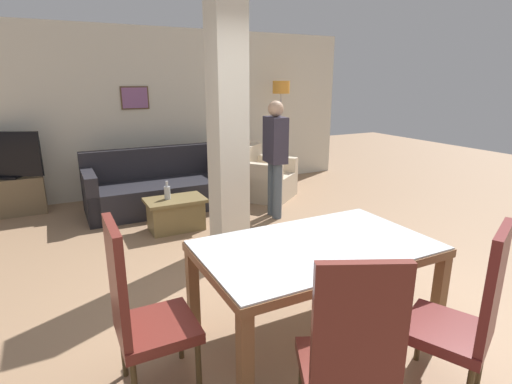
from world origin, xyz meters
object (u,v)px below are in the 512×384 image
at_px(dining_table, 316,262).
at_px(floor_lamp, 281,98).
at_px(dining_chair_near_right, 467,313).
at_px(dining_chair_near_left, 350,354).
at_px(coffee_table, 176,214).
at_px(tv_stand, 6,197).
at_px(sofa, 159,189).
at_px(standing_person, 275,152).
at_px(armchair, 263,180).
at_px(bottle, 167,192).
at_px(dining_chair_head_left, 139,309).

height_order(dining_table, floor_lamp, floor_lamp).
bearing_deg(dining_chair_near_right, dining_chair_near_left, 153.57).
bearing_deg(coffee_table, dining_chair_near_left, -91.99).
bearing_deg(tv_stand, dining_chair_near_right, -62.63).
bearing_deg(sofa, standing_person, 140.22).
distance_m(armchair, bottle, 1.95).
xyz_separation_m(floor_lamp, standing_person, (-1.05, -1.64, -0.64)).
bearing_deg(tv_stand, coffee_table, -40.00).
xyz_separation_m(armchair, coffee_table, (-1.70, -0.80, -0.08)).
relative_size(armchair, coffee_table, 1.57).
bearing_deg(sofa, armchair, 173.08).
xyz_separation_m(bottle, tv_stand, (-1.91, 1.64, -0.24)).
relative_size(sofa, standing_person, 1.30).
height_order(armchair, standing_person, standing_person).
bearing_deg(dining_chair_head_left, floor_lamp, 140.62).
bearing_deg(dining_chair_near_left, dining_chair_head_left, 158.84).
bearing_deg(dining_chair_head_left, dining_chair_near_right, 61.45).
relative_size(dining_chair_near_left, floor_lamp, 0.61).
relative_size(dining_table, dining_chair_near_left, 1.49).
distance_m(dining_chair_near_left, tv_stand, 5.55).
bearing_deg(dining_chair_head_left, armchair, 142.29).
height_order(dining_chair_near_left, armchair, dining_chair_near_left).
bearing_deg(coffee_table, floor_lamp, 31.68).
distance_m(dining_chair_near_right, sofa, 4.63).
height_order(sofa, bottle, sofa).
bearing_deg(dining_chair_near_left, bottle, 114.70).
xyz_separation_m(dining_table, dining_chair_near_left, (-0.42, -0.89, -0.02)).
distance_m(sofa, armchair, 1.67).
bearing_deg(armchair, coffee_table, -12.62).
bearing_deg(dining_chair_near_left, dining_table, 90.00).
distance_m(dining_chair_near_left, standing_person, 3.75).
distance_m(sofa, coffee_table, 1.00).
distance_m(dining_chair_head_left, floor_lamp, 5.47).
xyz_separation_m(armchair, tv_stand, (-3.69, 0.88, -0.02)).
relative_size(coffee_table, bottle, 3.19).
bearing_deg(dining_chair_near_left, sofa, 113.27).
relative_size(dining_chair_near_left, bottle, 4.82).
bearing_deg(tv_stand, dining_chair_head_left, -76.65).
height_order(floor_lamp, standing_person, floor_lamp).
xyz_separation_m(dining_chair_head_left, sofa, (1.01, 3.65, -0.28)).
bearing_deg(standing_person, armchair, -12.64).
bearing_deg(dining_table, floor_lamp, 62.72).
bearing_deg(armchair, dining_chair_head_left, 14.44).
height_order(dining_chair_near_left, bottle, dining_chair_near_left).
bearing_deg(armchair, tv_stand, -51.19).
xyz_separation_m(dining_chair_near_right, coffee_table, (-0.72, 3.57, -0.36)).
xyz_separation_m(tv_stand, standing_person, (3.39, -1.80, 0.66)).
height_order(coffee_table, standing_person, standing_person).
distance_m(armchair, floor_lamp, 1.64).
bearing_deg(bottle, sofa, 82.72).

